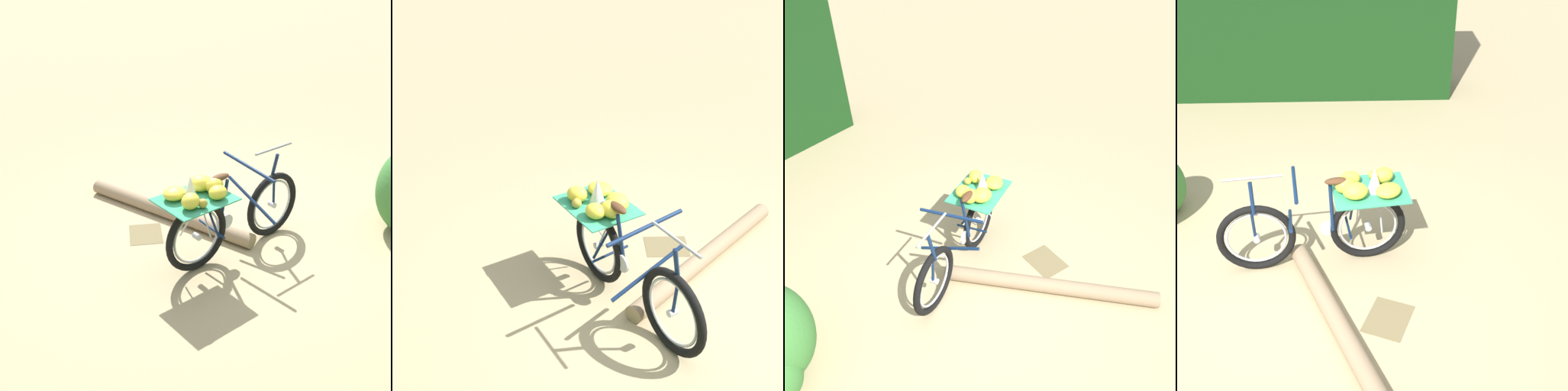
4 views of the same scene
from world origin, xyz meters
The scene contains 4 objects.
ground_plane centered at (0.00, 0.00, 0.00)m, with size 60.00×60.00×0.00m, color tan.
bicycle centered at (-0.35, 0.21, 0.52)m, with size 1.16×1.69×1.03m.
fallen_log centered at (0.53, 0.72, 0.08)m, with size 0.17×0.17×2.30m, color #937A5B.
leaf_litter_patch centered at (0.19, 1.00, 0.00)m, with size 0.44×0.36×0.01m, color olive.
Camera 3 is at (2.53, -1.55, 3.50)m, focal length 37.15 mm.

